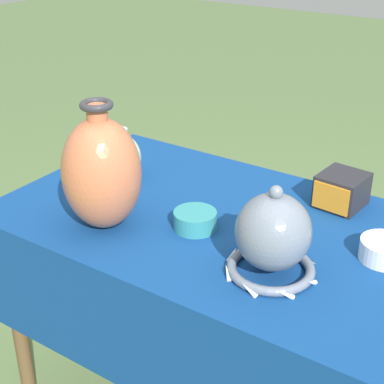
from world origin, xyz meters
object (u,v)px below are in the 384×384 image
vase_dome_bell (273,238)px  pot_squat_teal (195,220)px  mosaic_tile_box (341,190)px  vase_tall_bulbous (102,172)px  jar_round_celadon (122,157)px

vase_dome_bell → pot_squat_teal: bearing=164.4°
vase_dome_bell → mosaic_tile_box: bearing=88.5°
vase_tall_bulbous → vase_dome_bell: (0.45, 0.04, -0.06)m
vase_tall_bulbous → mosaic_tile_box: bearing=43.4°
vase_tall_bulbous → jar_round_celadon: size_ratio=2.07×
jar_round_celadon → pot_squat_teal: bearing=-19.9°
vase_dome_bell → mosaic_tile_box: (0.01, 0.39, -0.05)m
vase_dome_bell → pot_squat_teal: vase_dome_bell is taller
vase_tall_bulbous → vase_dome_bell: 0.46m
vase_tall_bulbous → pot_squat_teal: vase_tall_bulbous is taller
jar_round_celadon → vase_tall_bulbous: bearing=-59.5°
vase_tall_bulbous → jar_round_celadon: (-0.14, 0.24, -0.08)m
vase_tall_bulbous → pot_squat_teal: bearing=29.0°
vase_dome_bell → jar_round_celadon: (-0.59, 0.19, -0.02)m
mosaic_tile_box → pot_squat_teal: (-0.26, -0.32, -0.02)m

